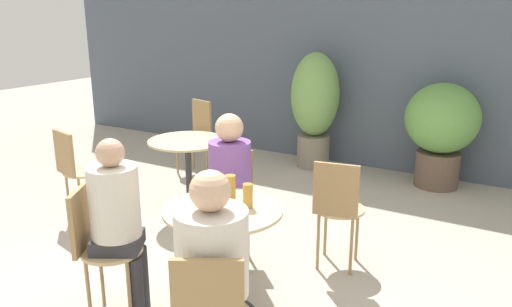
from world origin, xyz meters
name	(u,v)px	position (x,y,z in m)	size (l,w,h in m)	color
ground_plane	(209,305)	(0.00, 0.00, 0.00)	(20.00, 20.00, 0.00)	#B2A899
storefront_wall	(382,47)	(0.00, 3.59, 1.50)	(10.00, 0.06, 3.00)	#4C5666
cafe_table_near	(223,237)	(0.16, -0.06, 0.56)	(0.74, 0.74, 0.75)	#2D2D33
cafe_table_far	(188,160)	(-1.06, 1.17, 0.56)	(0.74, 0.74, 0.75)	#2D2D33
bistro_chair_0	(231,195)	(-0.22, 0.63, 0.54)	(0.43, 0.44, 0.88)	tan
bistro_chair_1	(97,240)	(-0.52, -0.44, 0.54)	(0.44, 0.43, 0.88)	tan
bistro_chair_3	(75,166)	(-1.88, 0.54, 0.54)	(0.40, 0.42, 0.88)	tan
bistro_chair_4	(337,204)	(0.55, 0.88, 0.54)	(0.39, 0.41, 0.88)	tan
bistro_chair_5	(196,129)	(-1.82, 2.31, 0.54)	(0.40, 0.42, 0.88)	tan
seated_person_0	(230,177)	(-0.16, 0.51, 0.73)	(0.38, 0.39, 1.21)	gray
seated_person_1	(117,213)	(-0.40, -0.38, 0.72)	(0.38, 0.37, 1.19)	#2D2D33
seated_person_2	(213,265)	(0.48, -0.62, 0.72)	(0.43, 0.44, 1.21)	#42475B
beer_glass_0	(248,196)	(0.29, 0.04, 0.83)	(0.06, 0.06, 0.15)	#B28433
beer_glass_1	(230,188)	(0.12, 0.09, 0.84)	(0.07, 0.07, 0.16)	#B28433
beer_glass_2	(197,196)	(0.04, -0.15, 0.84)	(0.06, 0.06, 0.18)	silver
beer_glass_3	(222,204)	(0.25, -0.18, 0.84)	(0.06, 0.06, 0.18)	beige
potted_plant_0	(315,103)	(-0.68, 3.22, 0.81)	(0.60, 0.60, 1.44)	slate
potted_plant_1	(441,126)	(0.83, 3.24, 0.69)	(0.80, 0.80, 1.17)	brown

